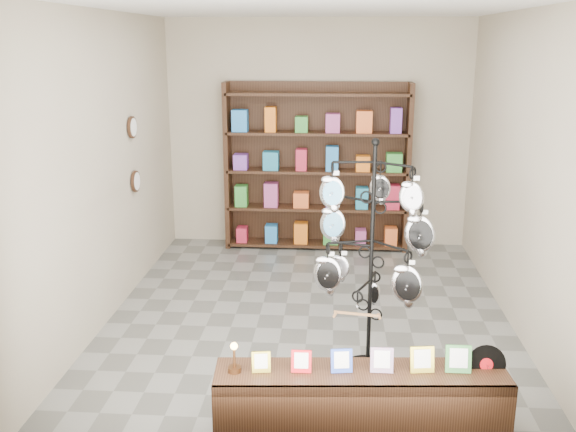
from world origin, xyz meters
name	(u,v)px	position (x,y,z in m)	size (l,w,h in m)	color
ground	(309,316)	(0.00, 0.00, 0.00)	(5.00, 5.00, 0.00)	slate
room_envelope	(310,135)	(0.00, 0.00, 1.85)	(5.00, 5.00, 5.00)	#AEA58C
display_tree	(372,241)	(0.55, -1.05, 1.15)	(1.04, 1.01, 1.98)	black
front_shelf	(360,403)	(0.45, -2.01, 0.25)	(2.06, 0.56, 0.72)	black
back_shelving	(317,172)	(0.00, 2.30, 1.03)	(2.42, 0.36, 2.20)	black
wall_clocks	(134,155)	(-1.97, 0.80, 1.50)	(0.03, 0.24, 0.84)	black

